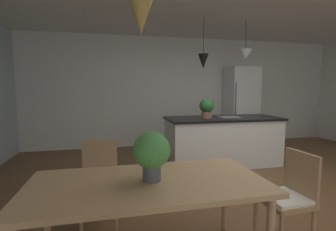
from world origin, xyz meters
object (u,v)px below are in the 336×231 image
chair_kitchen_end (289,195)px  potted_plant_on_table (152,152)px  dining_table (148,189)px  kitchen_island (223,140)px  refrigerator (241,106)px  potted_plant_on_island (207,107)px  chair_far_left (99,179)px

chair_kitchen_end → potted_plant_on_table: bearing=-179.9°
dining_table → kitchen_island: size_ratio=0.87×
refrigerator → potted_plant_on_table: size_ratio=5.07×
dining_table → potted_plant_on_island: size_ratio=5.08×
chair_kitchen_end → dining_table: bearing=-179.8°
chair_kitchen_end → chair_far_left: 1.89m
chair_far_left → refrigerator: bearing=42.4°
chair_kitchen_end → potted_plant_on_island: potted_plant_on_island is taller
chair_kitchen_end → chair_far_left: bearing=154.5°
dining_table → potted_plant_on_island: (1.44, 2.41, 0.44)m
chair_kitchen_end → potted_plant_on_island: (0.15, 2.41, 0.62)m
dining_table → chair_kitchen_end: (1.29, 0.00, -0.18)m
chair_far_left → dining_table: bearing=-63.2°
kitchen_island → potted_plant_on_table: potted_plant_on_table is taller
potted_plant_on_table → refrigerator: bearing=53.0°
potted_plant_on_island → potted_plant_on_table: size_ratio=0.93×
chair_kitchen_end → potted_plant_on_island: 2.49m
potted_plant_on_island → potted_plant_on_table: (-1.41, -2.41, -0.14)m
chair_kitchen_end → kitchen_island: 2.46m
dining_table → refrigerator: (2.97, 3.91, 0.33)m
dining_table → chair_kitchen_end: chair_kitchen_end is taller
potted_plant_on_island → potted_plant_on_table: 2.80m
refrigerator → potted_plant_on_island: bearing=-135.7°
potted_plant_on_island → potted_plant_on_table: bearing=-120.4°
chair_far_left → potted_plant_on_table: bearing=-61.5°
dining_table → chair_far_left: bearing=116.8°
refrigerator → potted_plant_on_island: (-1.53, -1.49, 0.11)m
potted_plant_on_island → chair_far_left: bearing=-139.3°
kitchen_island → potted_plant_on_island: (-0.33, -0.00, 0.64)m
dining_table → potted_plant_on_table: size_ratio=4.73×
potted_plant_on_island → kitchen_island: bearing=0.0°
kitchen_island → potted_plant_on_table: (-1.75, -2.41, 0.49)m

